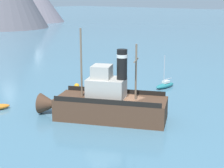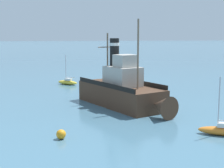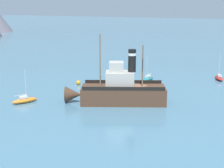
{
  "view_description": "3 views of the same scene",
  "coord_description": "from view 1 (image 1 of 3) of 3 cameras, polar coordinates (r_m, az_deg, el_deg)",
  "views": [
    {
      "loc": [
        -28.92,
        -21.18,
        13.24
      ],
      "look_at": [
        0.84,
        3.13,
        3.27
      ],
      "focal_mm": 55.0,
      "sensor_mm": 36.0,
      "label": 1
    },
    {
      "loc": [
        4.83,
        40.3,
        8.5
      ],
      "look_at": [
        -0.42,
        1.69,
        2.6
      ],
      "focal_mm": 55.0,
      "sensor_mm": 36.0,
      "label": 2
    },
    {
      "loc": [
        -44.64,
        -18.91,
        13.97
      ],
      "look_at": [
        -0.02,
        3.99,
        2.25
      ],
      "focal_mm": 55.0,
      "sensor_mm": 36.0,
      "label": 3
    }
  ],
  "objects": [
    {
      "name": "ground_plane",
      "position": [
        38.22,
        2.86,
        -5.75
      ],
      "size": [
        600.0,
        600.0,
        0.0
      ],
      "primitive_type": "plane",
      "color": "#477289"
    },
    {
      "name": "old_tugboat",
      "position": [
        37.55,
        -1.09,
        -3.15
      ],
      "size": [
        9.31,
        14.43,
        9.9
      ],
      "color": "#4C3323",
      "rests_on": "ground"
    },
    {
      "name": "sailboat_teal",
      "position": [
        51.08,
        8.8,
        -0.16
      ],
      "size": [
        3.92,
        1.62,
        4.9
      ],
      "color": "#23757A",
      "rests_on": "ground"
    },
    {
      "name": "mooring_buoy",
      "position": [
        50.35,
        -5.88,
        -0.32
      ],
      "size": [
        0.79,
        0.79,
        0.79
      ],
      "primitive_type": "sphere",
      "color": "orange",
      "rests_on": "ground"
    }
  ]
}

